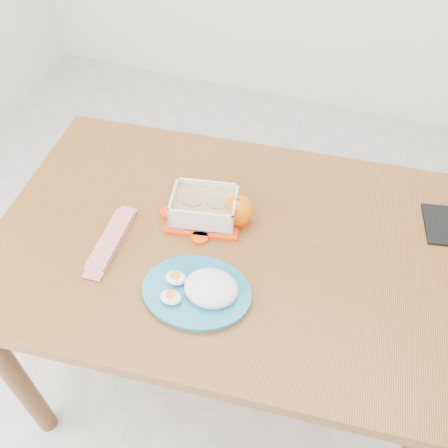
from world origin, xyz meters
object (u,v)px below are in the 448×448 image
(food_container, at_px, (204,207))
(dining_table, at_px, (224,262))
(orange_fruit, at_px, (238,210))
(rice_plate, at_px, (201,289))
(smartphone, at_px, (438,225))

(food_container, bearing_deg, dining_table, -47.42)
(orange_fruit, bearing_deg, food_container, -168.91)
(dining_table, bearing_deg, food_container, 138.09)
(orange_fruit, bearing_deg, dining_table, -101.08)
(dining_table, height_order, orange_fruit, orange_fruit)
(dining_table, xyz_separation_m, orange_fruit, (0.01, 0.07, 0.14))
(dining_table, height_order, food_container, food_container)
(rice_plate, xyz_separation_m, smartphone, (0.52, 0.41, -0.02))
(dining_table, distance_m, smartphone, 0.58)
(smartphone, bearing_deg, food_container, -174.81)
(food_container, xyz_separation_m, orange_fruit, (0.09, 0.02, 0.00))
(food_container, distance_m, rice_plate, 0.25)
(food_container, relative_size, orange_fruit, 2.60)
(rice_plate, bearing_deg, smartphone, 33.12)
(orange_fruit, height_order, smartphone, orange_fruit)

